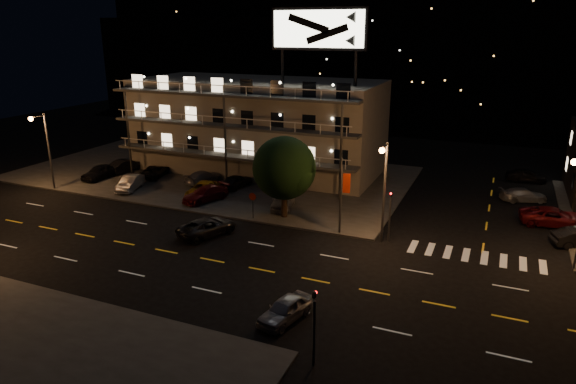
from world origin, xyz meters
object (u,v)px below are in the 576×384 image
at_px(lot_car_2, 203,190).
at_px(road_car_east, 285,309).
at_px(lot_car_7, 204,177).
at_px(road_car_west, 207,227).
at_px(tree, 284,170).
at_px(lot_car_4, 283,200).

height_order(lot_car_2, road_car_east, lot_car_2).
distance_m(lot_car_7, road_car_east, 28.48).
height_order(lot_car_7, road_car_west, lot_car_7).
height_order(tree, lot_car_2, tree).
distance_m(lot_car_2, lot_car_4, 8.60).
distance_m(lot_car_4, road_car_west, 8.71).
bearing_deg(road_car_west, road_car_east, 162.19).
xyz_separation_m(tree, road_car_west, (-4.15, -6.05, -3.73)).
relative_size(tree, road_car_west, 1.43).
relative_size(tree, road_car_east, 1.84).
bearing_deg(road_car_west, tree, -101.98).
height_order(tree, road_car_east, tree).
xyz_separation_m(road_car_east, road_car_west, (-10.88, 9.23, 0.03)).
height_order(lot_car_4, road_car_west, lot_car_4).
distance_m(lot_car_7, road_car_west, 14.52).
bearing_deg(lot_car_2, road_car_west, -65.01).
relative_size(road_car_east, road_car_west, 0.78).
bearing_deg(lot_car_4, road_car_west, -124.00).
bearing_deg(lot_car_7, tree, 167.86).
distance_m(lot_car_2, road_car_west, 9.76).
bearing_deg(lot_car_7, road_car_west, 137.82).
distance_m(tree, lot_car_7, 14.01).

